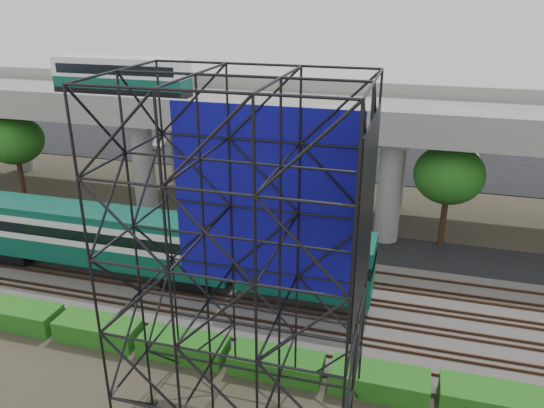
% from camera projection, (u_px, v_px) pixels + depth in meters
% --- Properties ---
extents(ground, '(140.00, 140.00, 0.00)m').
position_uv_depth(ground, '(199.00, 308.00, 31.71)').
color(ground, '#474233').
rests_on(ground, ground).
extents(ballast_bed, '(90.00, 12.00, 0.20)m').
position_uv_depth(ballast_bed, '(211.00, 289.00, 33.46)').
color(ballast_bed, slate).
rests_on(ballast_bed, ground).
extents(service_road, '(90.00, 5.00, 0.08)m').
position_uv_depth(service_road, '(252.00, 235.00, 41.07)').
color(service_road, black).
rests_on(service_road, ground).
extents(parking_lot, '(90.00, 18.00, 0.08)m').
position_uv_depth(parking_lot, '(313.00, 152.00, 62.04)').
color(parking_lot, black).
rests_on(parking_lot, ground).
extents(harbor_water, '(140.00, 40.00, 0.03)m').
position_uv_depth(harbor_water, '(342.00, 113.00, 81.69)').
color(harbor_water, '#475875').
rests_on(harbor_water, ground).
extents(rail_tracks, '(90.00, 9.52, 0.16)m').
position_uv_depth(rail_tracks, '(211.00, 287.00, 33.39)').
color(rail_tracks, '#472D1E').
rests_on(rail_tracks, ballast_bed).
extents(commuter_train, '(29.30, 3.06, 4.30)m').
position_uv_depth(commuter_train, '(123.00, 239.00, 33.89)').
color(commuter_train, black).
rests_on(commuter_train, rail_tracks).
extents(overpass, '(80.00, 12.00, 12.40)m').
position_uv_depth(overpass, '(260.00, 115.00, 43.16)').
color(overpass, '#9E9B93').
rests_on(overpass, ground).
extents(scaffold_tower, '(9.36, 6.36, 15.00)m').
position_uv_depth(scaffold_tower, '(242.00, 275.00, 20.37)').
color(scaffold_tower, black).
rests_on(scaffold_tower, ground).
extents(hedge_strip, '(34.60, 1.80, 1.20)m').
position_uv_depth(hedge_strip, '(184.00, 346.00, 27.41)').
color(hedge_strip, '#145B16').
rests_on(hedge_strip, ground).
extents(trees, '(40.94, 16.94, 7.69)m').
position_uv_depth(trees, '(219.00, 142.00, 45.22)').
color(trees, '#382314').
rests_on(trees, ground).
extents(suv, '(5.05, 3.83, 1.28)m').
position_uv_depth(suv, '(24.00, 204.00, 45.20)').
color(suv, black).
rests_on(suv, service_road).
extents(parked_cars, '(37.79, 9.80, 1.31)m').
position_uv_depth(parked_cars, '(331.00, 148.00, 61.22)').
color(parked_cars, silver).
rests_on(parked_cars, parking_lot).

